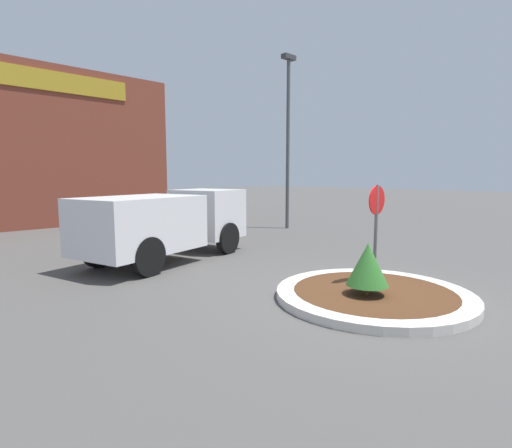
# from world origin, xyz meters

# --- Properties ---
(ground_plane) EXTENTS (120.00, 120.00, 0.00)m
(ground_plane) POSITION_xyz_m (0.00, 0.00, 0.00)
(ground_plane) COLOR #514F4C
(traffic_island) EXTENTS (3.85, 3.85, 0.16)m
(traffic_island) POSITION_xyz_m (0.00, 0.00, 0.08)
(traffic_island) COLOR beige
(traffic_island) RESTS_ON ground_plane
(stop_sign) EXTENTS (0.61, 0.07, 2.25)m
(stop_sign) POSITION_xyz_m (0.60, 0.33, 1.53)
(stop_sign) COLOR #4C4C51
(stop_sign) RESTS_ON ground_plane
(island_shrub) EXTENTS (0.80, 0.80, 1.01)m
(island_shrub) POSITION_xyz_m (-0.32, -0.03, 0.76)
(island_shrub) COLOR brown
(island_shrub) RESTS_ON traffic_island
(utility_truck) EXTENTS (5.69, 3.23, 1.98)m
(utility_truck) POSITION_xyz_m (-0.93, 6.04, 1.14)
(utility_truck) COLOR white
(utility_truck) RESTS_ON ground_plane
(light_pole) EXTENTS (0.70, 0.30, 7.73)m
(light_pole) POSITION_xyz_m (6.85, 8.26, 4.44)
(light_pole) COLOR #4C4C51
(light_pole) RESTS_ON ground_plane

